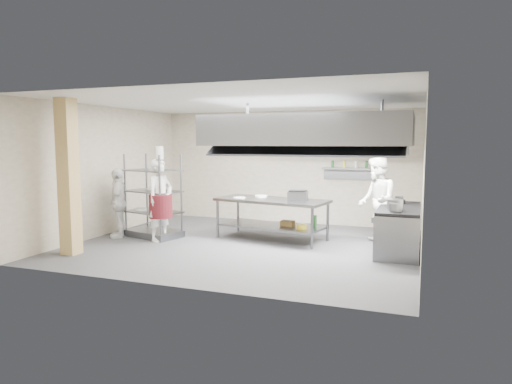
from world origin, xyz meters
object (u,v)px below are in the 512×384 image
(pass_rack, at_px, (153,196))
(chef_head, at_px, (160,200))
(cooking_range, at_px, (399,231))
(chef_line, at_px, (377,201))
(chef_plating, at_px, (119,203))
(island, at_px, (272,219))
(stockpot, at_px, (395,205))
(griddle, at_px, (298,196))

(pass_rack, height_order, chef_head, pass_rack)
(cooking_range, relative_size, chef_head, 1.10)
(chef_line, xyz_separation_m, chef_plating, (-5.60, -1.21, -0.15))
(island, bearing_deg, stockpot, -5.19)
(chef_head, xyz_separation_m, chef_line, (4.50, 1.20, 0.04))
(cooking_range, xyz_separation_m, chef_line, (-0.48, 0.44, 0.52))
(chef_head, height_order, griddle, chef_head)
(island, bearing_deg, chef_plating, -153.48)
(pass_rack, distance_m, griddle, 3.31)
(cooking_range, height_order, chef_plating, chef_plating)
(pass_rack, xyz_separation_m, stockpot, (5.31, -0.06, 0.05))
(island, relative_size, cooking_range, 1.24)
(chef_head, relative_size, chef_plating, 1.14)
(cooking_range, height_order, stockpot, stockpot)
(chef_plating, bearing_deg, island, 79.11)
(pass_rack, relative_size, chef_plating, 1.20)
(pass_rack, bearing_deg, chef_head, -24.53)
(chef_line, distance_m, griddle, 1.66)
(chef_line, distance_m, chef_plating, 5.73)
(chef_plating, bearing_deg, cooking_range, 69.59)
(chef_head, bearing_deg, cooking_range, -67.07)
(chef_line, distance_m, stockpot, 1.01)
(griddle, height_order, stockpot, griddle)
(cooking_range, bearing_deg, island, 175.04)
(pass_rack, bearing_deg, chef_line, 25.77)
(cooking_range, relative_size, chef_plating, 1.26)
(pass_rack, distance_m, chef_head, 0.53)
(cooking_range, height_order, chef_head, chef_head)
(pass_rack, xyz_separation_m, chef_head, (0.40, -0.34, -0.04))
(pass_rack, height_order, stockpot, pass_rack)
(island, xyz_separation_m, chef_head, (-2.24, -1.00, 0.45))
(chef_line, bearing_deg, chef_plating, -93.17)
(stockpot, bearing_deg, pass_rack, 179.40)
(griddle, bearing_deg, chef_head, -167.45)
(chef_plating, height_order, griddle, chef_plating)
(pass_rack, relative_size, stockpot, 6.44)
(island, relative_size, chef_line, 1.32)
(cooking_range, height_order, griddle, griddle)
(pass_rack, distance_m, chef_line, 4.98)
(island, height_order, chef_plating, chef_plating)
(island, xyz_separation_m, stockpot, (2.67, -0.72, 0.55))
(cooking_range, bearing_deg, griddle, 175.73)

